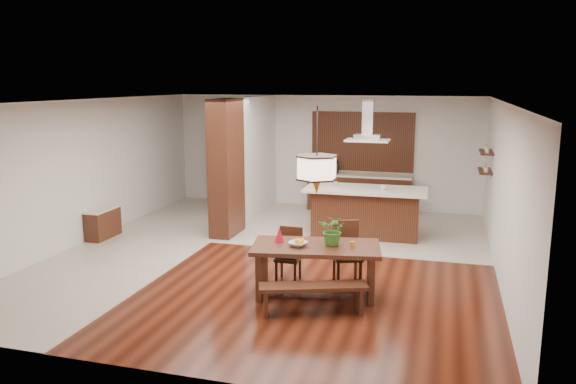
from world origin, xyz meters
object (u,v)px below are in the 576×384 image
(foliage_plant, at_px, (334,230))
(microwave, at_px, (328,167))
(kitchen_island, at_px, (365,212))
(dining_chair_right, at_px, (347,253))
(pendant_lantern, at_px, (317,151))
(dining_table, at_px, (316,259))
(island_cup, at_px, (384,187))
(dining_bench, at_px, (313,299))
(dining_chair_left, at_px, (288,255))
(hallway_console, at_px, (103,223))
(range_hood, at_px, (368,120))
(fruit_bowl, at_px, (298,244))

(foliage_plant, height_order, microwave, foliage_plant)
(kitchen_island, xyz_separation_m, microwave, (-1.31, 2.32, 0.56))
(dining_chair_right, xyz_separation_m, pendant_lantern, (-0.37, -0.67, 1.74))
(dining_chair_right, bearing_deg, dining_table, -140.91)
(dining_chair_right, bearing_deg, island_cup, 63.15)
(kitchen_island, xyz_separation_m, island_cup, (0.38, -0.09, 0.56))
(dining_table, distance_m, dining_bench, 0.79)
(dining_chair_left, distance_m, island_cup, 3.30)
(dining_bench, relative_size, dining_chair_right, 1.51)
(dining_table, bearing_deg, island_cup, 79.91)
(dining_table, bearing_deg, foliage_plant, 15.81)
(dining_bench, height_order, foliage_plant, foliage_plant)
(dining_chair_left, bearing_deg, island_cup, 68.22)
(dining_bench, distance_m, dining_chair_right, 1.40)
(hallway_console, xyz_separation_m, island_cup, (5.67, 1.57, 0.78))
(dining_chair_right, relative_size, kitchen_island, 0.40)
(range_hood, bearing_deg, microwave, 119.47)
(pendant_lantern, distance_m, kitchen_island, 3.99)
(fruit_bowl, bearing_deg, foliage_plant, 20.43)
(dining_table, xyz_separation_m, foliage_plant, (0.25, 0.07, 0.45))
(dining_chair_left, relative_size, range_hood, 0.99)
(island_cup, relative_size, microwave, 0.23)
(dining_table, distance_m, island_cup, 3.59)
(dining_chair_left, relative_size, island_cup, 7.49)
(hallway_console, bearing_deg, kitchen_island, 17.45)
(dining_bench, xyz_separation_m, dining_chair_right, (0.25, 1.35, 0.29))
(dining_table, xyz_separation_m, pendant_lantern, (0.00, -0.00, 1.65))
(hallway_console, height_order, pendant_lantern, pendant_lantern)
(dining_bench, relative_size, island_cup, 12.95)
(dining_chair_left, xyz_separation_m, fruit_bowl, (0.32, -0.61, 0.39))
(dining_table, xyz_separation_m, island_cup, (0.62, 3.50, 0.50))
(dining_table, relative_size, dining_chair_right, 2.04)
(dining_bench, bearing_deg, dining_chair_left, 120.71)
(dining_chair_left, height_order, microwave, microwave)
(dining_chair_right, height_order, kitchen_island, kitchen_island)
(dining_chair_right, relative_size, range_hood, 1.13)
(kitchen_island, distance_m, range_hood, 1.93)
(dining_table, distance_m, pendant_lantern, 1.65)
(fruit_bowl, height_order, island_cup, island_cup)
(dining_table, bearing_deg, pendant_lantern, -90.00)
(dining_table, distance_m, dining_chair_right, 0.77)
(dining_chair_left, height_order, range_hood, range_hood)
(dining_chair_left, xyz_separation_m, pendant_lantern, (0.58, -0.50, 1.80))
(hallway_console, xyz_separation_m, dining_chair_left, (4.47, -1.43, 0.13))
(hallway_console, xyz_separation_m, kitchen_island, (5.29, 1.66, 0.22))
(foliage_plant, relative_size, kitchen_island, 0.19)
(kitchen_island, relative_size, island_cup, 21.61)
(foliage_plant, relative_size, microwave, 0.93)
(island_cup, bearing_deg, dining_bench, -96.81)
(dining_chair_right, xyz_separation_m, kitchen_island, (-0.12, 2.93, 0.03))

